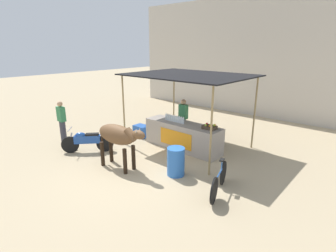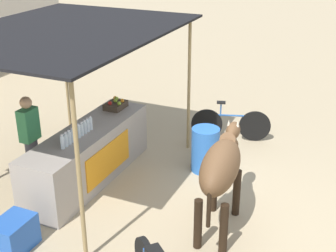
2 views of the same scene
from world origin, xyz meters
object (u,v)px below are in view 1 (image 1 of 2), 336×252
(fruit_crate, at_px, (210,127))
(motorcycle_parked, at_px, (87,141))
(water_barrel, at_px, (176,161))
(vendor_behind_counter, at_px, (183,119))
(cow, at_px, (118,136))
(cooler_box, at_px, (141,131))
(passerby_on_street, at_px, (62,122))
(stall_counter, at_px, (183,136))
(bicycle_leaning, at_px, (219,180))

(fruit_crate, distance_m, motorcycle_parked, 4.31)
(water_barrel, bearing_deg, fruit_crate, 91.53)
(vendor_behind_counter, distance_m, cow, 3.32)
(cooler_box, bearing_deg, cow, -56.24)
(cow, height_order, motorcycle_parked, cow)
(cooler_box, height_order, cow, cow)
(passerby_on_street, bearing_deg, motorcycle_parked, 3.47)
(stall_counter, height_order, cooler_box, stall_counter)
(stall_counter, relative_size, motorcycle_parked, 2.16)
(vendor_behind_counter, distance_m, motorcycle_parked, 3.73)
(stall_counter, xyz_separation_m, cooler_box, (-2.10, -0.10, -0.24))
(cooler_box, relative_size, water_barrel, 0.72)
(water_barrel, xyz_separation_m, passerby_on_street, (-4.95, -0.84, 0.43))
(fruit_crate, bearing_deg, water_barrel, -88.47)
(cooler_box, xyz_separation_m, passerby_on_street, (-1.70, -2.51, 0.61))
(vendor_behind_counter, height_order, water_barrel, vendor_behind_counter)
(stall_counter, height_order, passerby_on_street, passerby_on_street)
(bicycle_leaning, bearing_deg, cow, -166.13)
(fruit_crate, relative_size, bicycle_leaning, 0.28)
(cooler_box, bearing_deg, passerby_on_street, -124.17)
(fruit_crate, xyz_separation_m, water_barrel, (0.05, -1.82, -0.61))
(cooler_box, bearing_deg, bicycle_leaning, -19.96)
(fruit_crate, relative_size, water_barrel, 0.53)
(cow, bearing_deg, passerby_on_street, -179.24)
(vendor_behind_counter, xyz_separation_m, water_barrel, (1.72, -2.52, -0.43))
(fruit_crate, bearing_deg, bicycle_leaning, -50.94)
(fruit_crate, xyz_separation_m, bicycle_leaning, (1.51, -1.86, -0.68))
(fruit_crate, height_order, cow, cow)
(cooler_box, distance_m, cow, 3.07)
(fruit_crate, height_order, cooler_box, fruit_crate)
(motorcycle_parked, bearing_deg, water_barrel, 12.22)
(motorcycle_parked, bearing_deg, bicycle_leaning, 8.20)
(cow, bearing_deg, fruit_crate, 59.34)
(cooler_box, xyz_separation_m, cow, (1.65, -2.46, 0.79))
(cooler_box, height_order, motorcycle_parked, motorcycle_parked)
(stall_counter, bearing_deg, passerby_on_street, -145.56)
(motorcycle_parked, bearing_deg, cow, -1.41)
(vendor_behind_counter, xyz_separation_m, motorcycle_parked, (-1.74, -3.27, -0.42))
(fruit_crate, bearing_deg, stall_counter, -177.28)
(passerby_on_street, bearing_deg, stall_counter, 34.44)
(cooler_box, height_order, bicycle_leaning, bicycle_leaning)
(passerby_on_street, bearing_deg, bicycle_leaning, 7.11)
(motorcycle_parked, bearing_deg, stall_counter, 47.43)
(cow, distance_m, bicycle_leaning, 3.22)
(motorcycle_parked, bearing_deg, cooler_box, 84.97)
(cooler_box, distance_m, bicycle_leaning, 5.01)
(fruit_crate, distance_m, water_barrel, 1.92)
(water_barrel, xyz_separation_m, motorcycle_parked, (-3.46, -0.75, 0.01))
(cow, relative_size, bicycle_leaning, 1.16)
(vendor_behind_counter, bearing_deg, cooler_box, -150.89)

